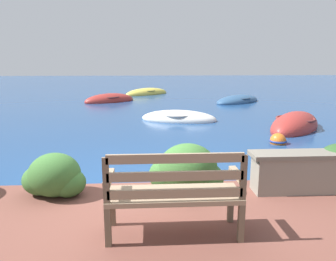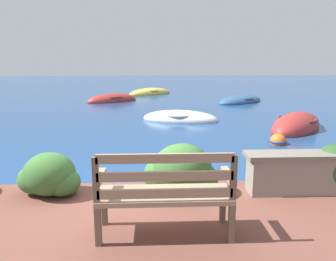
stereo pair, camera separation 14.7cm
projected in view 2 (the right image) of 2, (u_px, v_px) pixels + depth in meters
The scene contains 11 objects.
ground_plane at pixel (133, 196), 4.91m from camera, with size 80.00×80.00×0.00m.
park_bench at pixel (165, 192), 3.29m from camera, with size 1.38×0.48×0.93m.
stone_wall at pixel (329, 172), 4.47m from camera, with size 2.32×0.39×0.56m.
hedge_clump_left at pixel (49, 177), 4.37m from camera, with size 0.86×0.62×0.58m.
hedge_clump_centre at pixel (181, 172), 4.43m from camera, with size 1.01×0.73×0.69m.
rowboat_nearest at pixel (296, 127), 9.63m from camera, with size 2.60×2.75×0.89m.
rowboat_mid at pixel (180, 119), 11.12m from camera, with size 2.78×1.81×0.60m.
rowboat_far at pixel (241, 101), 15.84m from camera, with size 2.99×2.75×0.62m.
rowboat_outer at pixel (112, 100), 16.14m from camera, with size 2.72×2.23×0.72m.
rowboat_distant at pixel (150, 93), 19.55m from camera, with size 2.98×2.70×0.68m.
mooring_buoy at pixel (278, 141), 7.95m from camera, with size 0.42×0.42×0.39m.
Camera 2 is at (0.33, -4.61, 2.00)m, focal length 35.00 mm.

